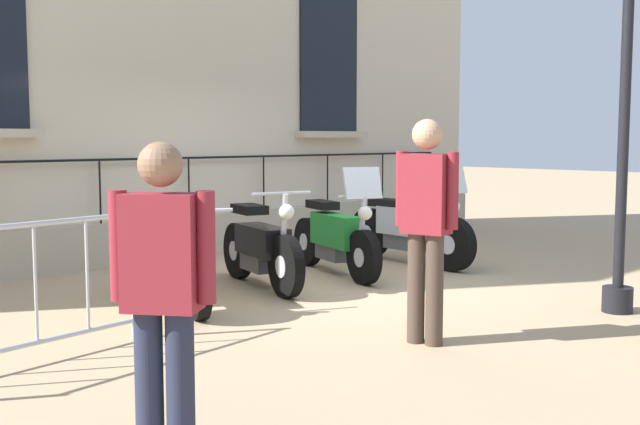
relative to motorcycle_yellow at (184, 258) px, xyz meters
The scene contains 9 objects.
ground_plane 1.77m from the motorcycle_yellow, 87.19° to the left, with size 60.00×60.00×0.00m, color tan.
motorcycle_yellow is the anchor object (origin of this frame).
motorcycle_black 1.07m from the motorcycle_yellow, 95.19° to the left, with size 1.89×0.82×1.09m.
motorcycle_green 2.22m from the motorcycle_yellow, 92.71° to the left, with size 2.01×0.82×1.31m.
motorcycle_silver 3.46m from the motorcycle_yellow, 89.89° to the left, with size 2.15×0.63×1.31m.
lamppost 4.58m from the motorcycle_yellow, 40.80° to the left, with size 0.32×0.32×4.21m.
crowd_barrier 2.37m from the motorcycle_yellow, 64.72° to the right, with size 0.36×2.22×1.05m.
pedestrian_standing 3.94m from the motorcycle_yellow, 35.07° to the right, with size 0.44×0.39×1.62m.
pedestrian_walking 2.72m from the motorcycle_yellow, 11.44° to the left, with size 0.52×0.30×1.78m.
Camera 1 is at (6.31, -5.95, 1.64)m, focal length 43.41 mm.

